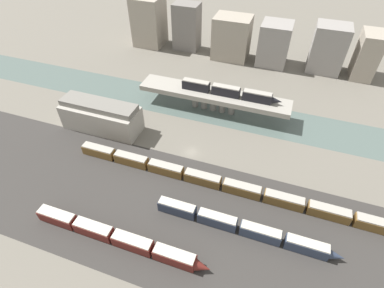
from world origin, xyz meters
The scene contains 15 objects.
ground_plane centered at (0.00, 0.00, 0.00)m, with size 400.00×400.00×0.00m, color #666056.
railbed_yard centered at (0.00, -24.00, 0.00)m, with size 280.00×42.00×0.01m, color #33302D.
river_water centered at (0.00, 25.60, 0.00)m, with size 320.00×18.30×0.01m, color #4C5B56.
bridge centered at (0.00, 25.60, 6.18)m, with size 57.49×9.58×7.66m.
train_on_bridge centered at (5.72, 25.60, 9.48)m, with size 37.32×2.72×3.74m.
train_yard_near centered at (-6.60, -36.62, 1.79)m, with size 47.46×3.07×3.66m.
train_yard_mid centered at (22.41, -23.50, 1.82)m, with size 48.06×2.72×3.71m.
train_yard_far centered at (14.93, -11.13, 1.70)m, with size 98.17×2.92×3.47m.
warehouse_building centered at (-34.26, 1.66, 5.28)m, with size 27.83×10.28×11.10m.
city_block_far_left centered at (-48.30, 71.99, 11.96)m, with size 14.49×14.08×23.92m, color gray.
city_block_left centered at (-28.15, 73.26, 11.21)m, with size 12.59×9.36×22.43m, color slate.
city_block_center centered at (-4.39, 70.72, 9.98)m, with size 16.98×12.96×19.95m, color gray.
city_block_right centered at (15.73, 71.32, 9.62)m, with size 13.57×13.75×19.25m, color gray.
city_block_far_right centered at (39.21, 72.56, 10.50)m, with size 14.45×12.21×20.99m, color gray.
city_block_tall centered at (55.37, 72.65, 9.91)m, with size 8.86×13.82×19.82m, color gray.
Camera 1 is at (23.85, -67.26, 69.76)m, focal length 28.00 mm.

